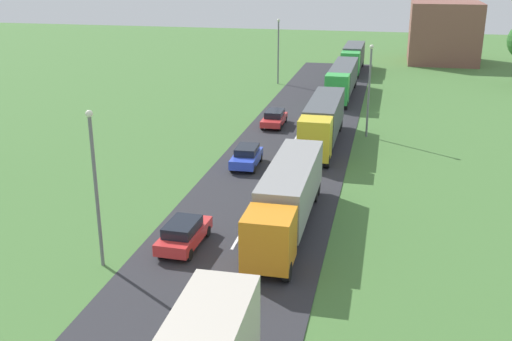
# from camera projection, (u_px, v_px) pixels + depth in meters

# --- Properties ---
(road) EXTENTS (10.00, 140.00, 0.06)m
(road) POSITION_uv_depth(u_px,v_px,m) (197.00, 311.00, 27.13)
(road) COLOR #2B2B30
(road) RESTS_ON ground
(truck_second) EXTENTS (2.51, 13.25, 3.53)m
(truck_second) POSITION_uv_depth(u_px,v_px,m) (288.00, 195.00, 34.84)
(truck_second) COLOR orange
(truck_second) RESTS_ON road
(truck_third) EXTENTS (2.53, 13.17, 3.66)m
(truck_third) POSITION_uv_depth(u_px,v_px,m) (323.00, 120.00, 50.86)
(truck_third) COLOR yellow
(truck_third) RESTS_ON road
(truck_fourth) EXTENTS (2.59, 14.49, 3.53)m
(truck_fourth) POSITION_uv_depth(u_px,v_px,m) (342.00, 78.00, 69.21)
(truck_fourth) COLOR green
(truck_fourth) RESTS_ON road
(truck_fifth) EXTENTS (2.56, 12.02, 3.55)m
(truck_fifth) POSITION_uv_depth(u_px,v_px,m) (353.00, 57.00, 84.59)
(truck_fifth) COLOR green
(truck_fifth) RESTS_ON road
(car_third) EXTENTS (1.96, 4.41, 1.53)m
(car_third) POSITION_uv_depth(u_px,v_px,m) (184.00, 233.00, 32.90)
(car_third) COLOR red
(car_third) RESTS_ON road
(car_fourth) EXTENTS (1.97, 4.18, 1.53)m
(car_fourth) POSITION_uv_depth(u_px,v_px,m) (247.00, 156.00, 45.80)
(car_fourth) COLOR blue
(car_fourth) RESTS_ON road
(car_fifth) EXTENTS (1.93, 4.47, 1.45)m
(car_fifth) POSITION_uv_depth(u_px,v_px,m) (274.00, 118.00, 57.04)
(car_fifth) COLOR red
(car_fifth) RESTS_ON road
(lamppost_second) EXTENTS (0.36, 0.36, 8.20)m
(lamppost_second) POSITION_uv_depth(u_px,v_px,m) (95.00, 182.00, 29.79)
(lamppost_second) COLOR slate
(lamppost_second) RESTS_ON ground
(lamppost_third) EXTENTS (0.36, 0.36, 8.10)m
(lamppost_third) POSITION_uv_depth(u_px,v_px,m) (369.00, 86.00, 52.52)
(lamppost_third) COLOR slate
(lamppost_third) RESTS_ON ground
(lamppost_fourth) EXTENTS (0.36, 0.36, 8.06)m
(lamppost_fourth) POSITION_uv_depth(u_px,v_px,m) (278.00, 48.00, 75.50)
(lamppost_fourth) COLOR slate
(lamppost_fourth) RESTS_ON ground
(distant_building) EXTENTS (10.15, 10.97, 8.98)m
(distant_building) POSITION_uv_depth(u_px,v_px,m) (444.00, 32.00, 91.89)
(distant_building) COLOR brown
(distant_building) RESTS_ON ground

